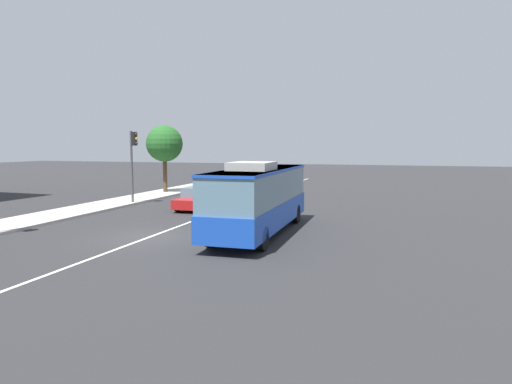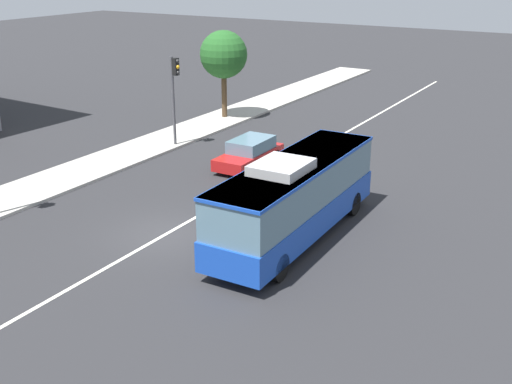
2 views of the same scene
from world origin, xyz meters
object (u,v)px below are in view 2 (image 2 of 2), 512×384
(sedan_red, at_px, (250,153))
(traffic_light_mid_block, at_px, (175,86))
(street_tree_kerbside_left, at_px, (224,55))
(transit_bus, at_px, (295,195))

(sedan_red, distance_m, traffic_light_mid_block, 6.25)
(sedan_red, relative_size, street_tree_kerbside_left, 0.77)
(transit_bus, relative_size, street_tree_kerbside_left, 1.70)
(traffic_light_mid_block, relative_size, street_tree_kerbside_left, 0.88)
(transit_bus, relative_size, sedan_red, 2.22)
(transit_bus, xyz_separation_m, traffic_light_mid_block, (7.75, 11.73, 1.75))
(traffic_light_mid_block, bearing_deg, street_tree_kerbside_left, 104.00)
(sedan_red, xyz_separation_m, street_tree_kerbside_left, (7.99, 6.89, 3.57))
(traffic_light_mid_block, distance_m, street_tree_kerbside_left, 7.25)
(sedan_red, bearing_deg, transit_bus, 41.43)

